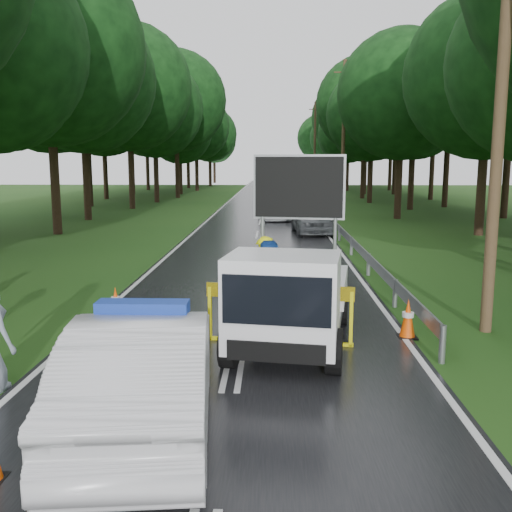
{
  "coord_description": "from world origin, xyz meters",
  "views": [
    {
      "loc": [
        0.67,
        -9.85,
        3.56
      ],
      "look_at": [
        0.26,
        3.81,
        1.3
      ],
      "focal_mm": 40.0,
      "sensor_mm": 36.0,
      "label": 1
    }
  ],
  "objects_px": {
    "work_truck": "(291,297)",
    "queue_car_third": "(278,201)",
    "police_sedan": "(145,371)",
    "officer": "(264,283)",
    "queue_car_second": "(275,209)",
    "barrier": "(279,299)",
    "queue_car_fourth": "(285,197)",
    "civilian": "(271,288)",
    "queue_car_first": "(311,218)"
  },
  "relations": [
    {
      "from": "work_truck",
      "to": "queue_car_third",
      "type": "relative_size",
      "value": 0.93
    },
    {
      "from": "police_sedan",
      "to": "officer",
      "type": "xyz_separation_m",
      "value": [
        1.51,
        4.64,
        0.21
      ]
    },
    {
      "from": "work_truck",
      "to": "queue_car_second",
      "type": "height_order",
      "value": "work_truck"
    },
    {
      "from": "barrier",
      "to": "queue_car_fourth",
      "type": "height_order",
      "value": "queue_car_fourth"
    },
    {
      "from": "civilian",
      "to": "queue_car_fourth",
      "type": "relative_size",
      "value": 0.49
    },
    {
      "from": "queue_car_second",
      "to": "queue_car_fourth",
      "type": "height_order",
      "value": "queue_car_second"
    },
    {
      "from": "queue_car_second",
      "to": "queue_car_fourth",
      "type": "xyz_separation_m",
      "value": [
        0.87,
        12.0,
        -0.01
      ]
    },
    {
      "from": "police_sedan",
      "to": "queue_car_third",
      "type": "height_order",
      "value": "police_sedan"
    },
    {
      "from": "police_sedan",
      "to": "officer",
      "type": "distance_m",
      "value": 4.88
    },
    {
      "from": "work_truck",
      "to": "queue_car_third",
      "type": "height_order",
      "value": "work_truck"
    },
    {
      "from": "queue_car_second",
      "to": "queue_car_third",
      "type": "height_order",
      "value": "queue_car_third"
    },
    {
      "from": "barrier",
      "to": "queue_car_fourth",
      "type": "distance_m",
      "value": 36.77
    },
    {
      "from": "police_sedan",
      "to": "barrier",
      "type": "distance_m",
      "value": 4.08
    },
    {
      "from": "police_sedan",
      "to": "officer",
      "type": "relative_size",
      "value": 2.47
    },
    {
      "from": "civilian",
      "to": "queue_car_first",
      "type": "xyz_separation_m",
      "value": [
        1.96,
        17.16,
        -0.22
      ]
    },
    {
      "from": "police_sedan",
      "to": "civilian",
      "type": "relative_size",
      "value": 2.53
    },
    {
      "from": "officer",
      "to": "queue_car_second",
      "type": "height_order",
      "value": "officer"
    },
    {
      "from": "work_truck",
      "to": "queue_car_fourth",
      "type": "xyz_separation_m",
      "value": [
        0.65,
        36.93,
        -0.33
      ]
    },
    {
      "from": "work_truck",
      "to": "civilian",
      "type": "xyz_separation_m",
      "value": [
        -0.38,
        0.81,
        -0.0
      ]
    },
    {
      "from": "police_sedan",
      "to": "barrier",
      "type": "relative_size",
      "value": 1.74
    },
    {
      "from": "civilian",
      "to": "queue_car_second",
      "type": "distance_m",
      "value": 24.12
    },
    {
      "from": "work_truck",
      "to": "queue_car_fourth",
      "type": "distance_m",
      "value": 36.94
    },
    {
      "from": "work_truck",
      "to": "officer",
      "type": "xyz_separation_m",
      "value": [
        -0.54,
        1.17,
        0.02
      ]
    },
    {
      "from": "work_truck",
      "to": "officer",
      "type": "bearing_deg",
      "value": 123.78
    },
    {
      "from": "barrier",
      "to": "civilian",
      "type": "height_order",
      "value": "civilian"
    },
    {
      "from": "work_truck",
      "to": "civilian",
      "type": "relative_size",
      "value": 2.45
    },
    {
      "from": "barrier",
      "to": "queue_car_second",
      "type": "relative_size",
      "value": 0.63
    },
    {
      "from": "queue_car_third",
      "to": "queue_car_second",
      "type": "bearing_deg",
      "value": -88.21
    },
    {
      "from": "officer",
      "to": "queue_car_second",
      "type": "bearing_deg",
      "value": -111.64
    },
    {
      "from": "civilian",
      "to": "queue_car_fourth",
      "type": "xyz_separation_m",
      "value": [
        1.03,
        36.12,
        -0.33
      ]
    },
    {
      "from": "queue_car_first",
      "to": "queue_car_third",
      "type": "distance_m",
      "value": 13.05
    },
    {
      "from": "queue_car_first",
      "to": "queue_car_third",
      "type": "relative_size",
      "value": 0.87
    },
    {
      "from": "officer",
      "to": "queue_car_fourth",
      "type": "relative_size",
      "value": 0.5
    },
    {
      "from": "police_sedan",
      "to": "civilian",
      "type": "xyz_separation_m",
      "value": [
        1.67,
        4.29,
        0.19
      ]
    },
    {
      "from": "civilian",
      "to": "queue_car_second",
      "type": "xyz_separation_m",
      "value": [
        0.16,
        24.12,
        -0.32
      ]
    },
    {
      "from": "queue_car_third",
      "to": "barrier",
      "type": "bearing_deg",
      "value": -86.53
    },
    {
      "from": "queue_car_first",
      "to": "officer",
      "type": "bearing_deg",
      "value": -100.63
    },
    {
      "from": "work_truck",
      "to": "officer",
      "type": "distance_m",
      "value": 1.29
    },
    {
      "from": "civilian",
      "to": "queue_car_fourth",
      "type": "bearing_deg",
      "value": 57.61
    },
    {
      "from": "police_sedan",
      "to": "civilian",
      "type": "distance_m",
      "value": 4.6
    },
    {
      "from": "queue_car_first",
      "to": "queue_car_second",
      "type": "xyz_separation_m",
      "value": [
        -1.8,
        6.95,
        -0.1
      ]
    },
    {
      "from": "officer",
      "to": "civilian",
      "type": "xyz_separation_m",
      "value": [
        0.16,
        -0.35,
        -0.02
      ]
    },
    {
      "from": "queue_car_first",
      "to": "queue_car_fourth",
      "type": "distance_m",
      "value": 18.98
    },
    {
      "from": "police_sedan",
      "to": "queue_car_fourth",
      "type": "xyz_separation_m",
      "value": [
        2.7,
        40.4,
        -0.14
      ]
    },
    {
      "from": "officer",
      "to": "police_sedan",
      "type": "bearing_deg",
      "value": 51.13
    },
    {
      "from": "work_truck",
      "to": "officer",
      "type": "height_order",
      "value": "work_truck"
    },
    {
      "from": "police_sedan",
      "to": "queue_car_second",
      "type": "distance_m",
      "value": 28.46
    },
    {
      "from": "police_sedan",
      "to": "queue_car_first",
      "type": "xyz_separation_m",
      "value": [
        3.63,
        21.45,
        -0.04
      ]
    },
    {
      "from": "civilian",
      "to": "queue_car_third",
      "type": "distance_m",
      "value": 30.12
    },
    {
      "from": "work_truck",
      "to": "queue_car_first",
      "type": "bearing_deg",
      "value": 93.9
    }
  ]
}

